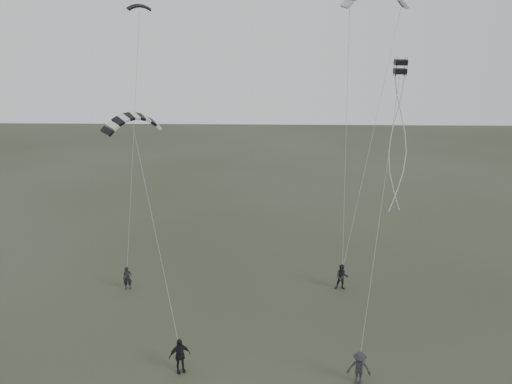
{
  "coord_description": "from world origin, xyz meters",
  "views": [
    {
      "loc": [
        1.46,
        -21.74,
        15.16
      ],
      "look_at": [
        0.63,
        5.34,
        6.82
      ],
      "focal_mm": 35.0,
      "sensor_mm": 36.0,
      "label": 1
    }
  ],
  "objects_px": {
    "flyer_center": "(180,356)",
    "flyer_far": "(359,368)",
    "flyer_left": "(128,278)",
    "kite_dark_small": "(139,6)",
    "kite_box": "(400,67)",
    "kite_striped": "(132,116)",
    "flyer_right": "(342,277)"
  },
  "relations": [
    {
      "from": "flyer_center",
      "to": "flyer_far",
      "type": "distance_m",
      "value": 8.34
    },
    {
      "from": "flyer_far",
      "to": "flyer_center",
      "type": "bearing_deg",
      "value": -174.55
    },
    {
      "from": "flyer_left",
      "to": "kite_dark_small",
      "type": "height_order",
      "value": "kite_dark_small"
    },
    {
      "from": "kite_box",
      "to": "flyer_center",
      "type": "bearing_deg",
      "value": -147.79
    },
    {
      "from": "flyer_far",
      "to": "kite_striped",
      "type": "xyz_separation_m",
      "value": [
        -11.3,
        6.14,
        10.51
      ]
    },
    {
      "from": "flyer_left",
      "to": "kite_striped",
      "type": "relative_size",
      "value": 0.48
    },
    {
      "from": "flyer_right",
      "to": "flyer_center",
      "type": "height_order",
      "value": "flyer_center"
    },
    {
      "from": "kite_striped",
      "to": "kite_box",
      "type": "height_order",
      "value": "kite_box"
    },
    {
      "from": "flyer_far",
      "to": "flyer_left",
      "type": "bearing_deg",
      "value": 156.03
    },
    {
      "from": "flyer_center",
      "to": "kite_striped",
      "type": "xyz_separation_m",
      "value": [
        -2.99,
        5.52,
        10.46
      ]
    },
    {
      "from": "flyer_center",
      "to": "flyer_far",
      "type": "height_order",
      "value": "flyer_center"
    },
    {
      "from": "flyer_right",
      "to": "kite_dark_small",
      "type": "distance_m",
      "value": 21.27
    },
    {
      "from": "kite_dark_small",
      "to": "kite_striped",
      "type": "height_order",
      "value": "kite_dark_small"
    },
    {
      "from": "kite_dark_small",
      "to": "kite_striped",
      "type": "bearing_deg",
      "value": -106.95
    },
    {
      "from": "flyer_center",
      "to": "kite_striped",
      "type": "relative_size",
      "value": 0.57
    },
    {
      "from": "flyer_right",
      "to": "kite_dark_small",
      "type": "relative_size",
      "value": 1.14
    },
    {
      "from": "kite_dark_small",
      "to": "kite_striped",
      "type": "relative_size",
      "value": 0.47
    },
    {
      "from": "flyer_left",
      "to": "kite_box",
      "type": "bearing_deg",
      "value": -25.66
    },
    {
      "from": "kite_striped",
      "to": "flyer_center",
      "type": "bearing_deg",
      "value": -101.78
    },
    {
      "from": "flyer_center",
      "to": "kite_dark_small",
      "type": "bearing_deg",
      "value": 82.05
    },
    {
      "from": "flyer_center",
      "to": "flyer_far",
      "type": "xyz_separation_m",
      "value": [
        8.32,
        -0.62,
        -0.05
      ]
    },
    {
      "from": "kite_dark_small",
      "to": "kite_striped",
      "type": "distance_m",
      "value": 9.52
    },
    {
      "from": "kite_dark_small",
      "to": "kite_box",
      "type": "relative_size",
      "value": 2.09
    },
    {
      "from": "flyer_far",
      "to": "kite_box",
      "type": "distance_m",
      "value": 14.85
    },
    {
      "from": "flyer_center",
      "to": "flyer_far",
      "type": "relative_size",
      "value": 1.07
    },
    {
      "from": "flyer_left",
      "to": "flyer_right",
      "type": "distance_m",
      "value": 13.51
    },
    {
      "from": "kite_box",
      "to": "kite_dark_small",
      "type": "bearing_deg",
      "value": 157.76
    },
    {
      "from": "flyer_center",
      "to": "kite_box",
      "type": "distance_m",
      "value": 17.9
    },
    {
      "from": "flyer_right",
      "to": "flyer_far",
      "type": "bearing_deg",
      "value": -89.65
    },
    {
      "from": "flyer_left",
      "to": "kite_box",
      "type": "xyz_separation_m",
      "value": [
        15.5,
        -1.91,
        13.05
      ]
    },
    {
      "from": "flyer_far",
      "to": "kite_dark_small",
      "type": "xyz_separation_m",
      "value": [
        -12.45,
        13.59,
        16.32
      ]
    },
    {
      "from": "flyer_left",
      "to": "kite_box",
      "type": "distance_m",
      "value": 20.35
    }
  ]
}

